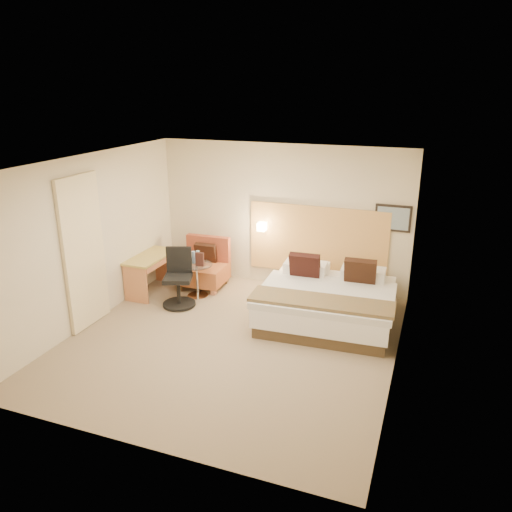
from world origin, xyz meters
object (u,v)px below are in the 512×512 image
(lounge_chair, at_px, (204,267))
(desk_chair, at_px, (179,283))
(desk, at_px, (152,264))
(side_table, at_px, (197,279))
(bed, at_px, (328,301))

(lounge_chair, xyz_separation_m, desk_chair, (-0.01, -0.97, 0.05))
(desk, bearing_deg, side_table, 5.39)
(desk, bearing_deg, bed, -0.31)
(bed, relative_size, side_table, 3.45)
(lounge_chair, distance_m, side_table, 0.55)
(bed, bearing_deg, side_table, 177.62)
(bed, xyz_separation_m, desk_chair, (-2.58, -0.33, 0.08))
(lounge_chair, height_order, desk_chair, desk_chair)
(bed, xyz_separation_m, side_table, (-2.44, 0.10, 0.01))
(side_table, bearing_deg, desk, -174.61)
(side_table, bearing_deg, bed, -2.38)
(desk, bearing_deg, desk_chair, -25.21)
(bed, xyz_separation_m, desk, (-3.32, 0.02, 0.22))
(lounge_chair, bearing_deg, side_table, -76.74)
(lounge_chair, xyz_separation_m, desk, (-0.76, -0.62, 0.19))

